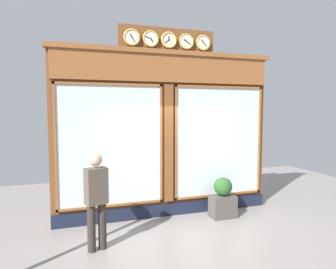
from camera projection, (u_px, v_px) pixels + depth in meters
name	position (u px, v px, depth m)	size (l,w,h in m)	color
shop_facade	(166.00, 133.00, 7.00)	(5.15, 0.42, 4.22)	brown
pedestrian	(96.00, 197.00, 5.21)	(0.41, 0.32, 1.69)	#312A24
planter_box	(223.00, 206.00, 6.89)	(0.56, 0.36, 0.50)	#4C4742
planter_shrub	(223.00, 187.00, 6.85)	(0.41, 0.41, 0.41)	#285623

